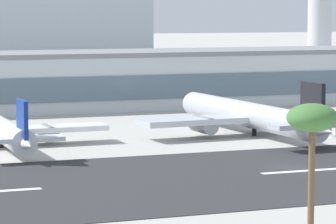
{
  "coord_description": "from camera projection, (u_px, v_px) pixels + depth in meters",
  "views": [
    {
      "loc": [
        -58.06,
        -110.44,
        20.97
      ],
      "look_at": [
        -5.91,
        31.16,
        4.55
      ],
      "focal_mm": 99.93,
      "sensor_mm": 36.0,
      "label": 1
    }
  ],
  "objects": [
    {
      "name": "terminal_building",
      "position": [
        51.0,
        81.0,
        198.53
      ],
      "size": [
        216.04,
        22.19,
        12.22
      ],
      "color": "silver",
      "rests_on": "ground_plane"
    },
    {
      "name": "runway_strip",
      "position": [
        301.0,
        171.0,
        122.11
      ],
      "size": [
        800.0,
        39.18,
        0.08
      ],
      "primitive_type": "cube",
      "color": "#2D2D30",
      "rests_on": "ground_plane"
    },
    {
      "name": "airliner_black_tail_gate_1",
      "position": [
        254.0,
        116.0,
        157.06
      ],
      "size": [
        40.05,
        49.19,
        10.27
      ],
      "rotation": [
        0.0,
        0.0,
        1.64
      ],
      "color": "silver",
      "rests_on": "ground_plane"
    },
    {
      "name": "runway_centreline_dash_4",
      "position": [
        303.0,
        171.0,
        122.18
      ],
      "size": [
        12.0,
        1.2,
        0.01
      ],
      "primitive_type": "cube",
      "color": "white",
      "rests_on": "runway_strip"
    },
    {
      "name": "palm_tree_2",
      "position": [
        312.0,
        122.0,
        81.39
      ],
      "size": [
        4.54,
        4.54,
        12.94
      ],
      "color": "brown",
      "rests_on": "ground_plane"
    },
    {
      "name": "ground_plane",
      "position": [
        289.0,
        168.0,
        125.25
      ],
      "size": [
        1400.0,
        1400.0,
        0.0
      ],
      "primitive_type": "plane",
      "color": "#B2AFA8"
    },
    {
      "name": "airliner_navy_tail_gate_0",
      "position": [
        1.0,
        130.0,
        143.43
      ],
      "size": [
        33.88,
        41.7,
        8.7
      ],
      "rotation": [
        0.0,
        0.0,
        1.59
      ],
      "color": "white",
      "rests_on": "ground_plane"
    }
  ]
}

